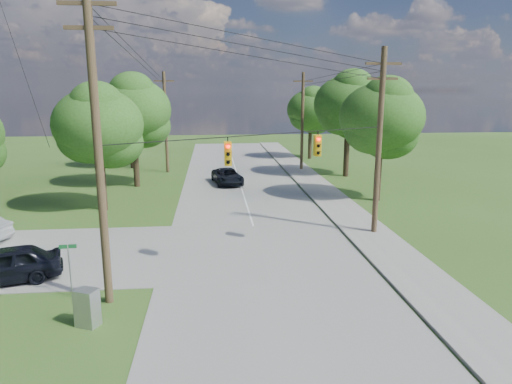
{
  "coord_description": "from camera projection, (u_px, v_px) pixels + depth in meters",
  "views": [
    {
      "loc": [
        -0.43,
        -16.75,
        8.17
      ],
      "look_at": [
        1.68,
        5.0,
        3.3
      ],
      "focal_mm": 32.0,
      "sensor_mm": 36.0,
      "label": 1
    }
  ],
  "objects": [
    {
      "name": "traffic_signals",
      "position": [
        276.0,
        149.0,
        21.43
      ],
      "size": [
        4.91,
        3.27,
        1.05
      ],
      "color": "#E6B10D",
      "rests_on": "ground"
    },
    {
      "name": "street_name_sign",
      "position": [
        69.0,
        263.0,
        18.16
      ],
      "size": [
        0.67,
        0.07,
        2.24
      ],
      "rotation": [
        0.0,
        0.0,
        0.06
      ],
      "color": "#989B9E",
      "rests_on": "ground"
    },
    {
      "name": "ground",
      "position": [
        226.0,
        301.0,
        18.09
      ],
      "size": [
        140.0,
        140.0,
        0.0
      ],
      "primitive_type": "plane",
      "color": "#35551C",
      "rests_on": "ground"
    },
    {
      "name": "tree_w_far",
      "position": [
        130.0,
        109.0,
        47.94
      ],
      "size": [
        6.0,
        6.0,
        8.73
      ],
      "color": "#3E2D1F",
      "rests_on": "ground"
    },
    {
      "name": "tree_w_near",
      "position": [
        99.0,
        125.0,
        30.62
      ],
      "size": [
        6.0,
        6.0,
        8.4
      ],
      "color": "#3E2D1F",
      "rests_on": "ground"
    },
    {
      "name": "pole_ne",
      "position": [
        379.0,
        140.0,
        25.51
      ],
      "size": [
        2.0,
        0.32,
        10.5
      ],
      "color": "brown",
      "rests_on": "ground"
    },
    {
      "name": "tree_w_mid",
      "position": [
        133.0,
        110.0,
        38.34
      ],
      "size": [
        6.4,
        6.4,
        9.22
      ],
      "color": "#3E2D1F",
      "rests_on": "ground"
    },
    {
      "name": "car_main_north",
      "position": [
        227.0,
        176.0,
        40.62
      ],
      "size": [
        3.01,
        5.17,
        1.35
      ],
      "primitive_type": "imported",
      "rotation": [
        0.0,
        0.0,
        0.16
      ],
      "color": "black",
      "rests_on": "main_road"
    },
    {
      "name": "car_cross_dark",
      "position": [
        4.0,
        265.0,
        19.64
      ],
      "size": [
        4.99,
        3.21,
        1.58
      ],
      "primitive_type": "imported",
      "rotation": [
        0.0,
        0.0,
        -1.25
      ],
      "color": "black",
      "rests_on": "cross_road"
    },
    {
      "name": "tree_e_near",
      "position": [
        382.0,
        117.0,
        33.4
      ],
      "size": [
        6.2,
        6.2,
        8.81
      ],
      "color": "#3E2D1F",
      "rests_on": "ground"
    },
    {
      "name": "pole_north_w",
      "position": [
        166.0,
        122.0,
        45.65
      ],
      "size": [
        2.0,
        0.32,
        10.0
      ],
      "color": "brown",
      "rests_on": "ground"
    },
    {
      "name": "power_lines",
      "position": [
        243.0,
        74.0,
        27.45
      ],
      "size": [
        13.93,
        29.62,
        4.93
      ],
      "color": "black",
      "rests_on": "ground"
    },
    {
      "name": "tree_e_mid",
      "position": [
        349.0,
        104.0,
        43.02
      ],
      "size": [
        6.6,
        6.6,
        9.64
      ],
      "color": "#3E2D1F",
      "rests_on": "ground"
    },
    {
      "name": "main_road",
      "position": [
        262.0,
        255.0,
        23.13
      ],
      "size": [
        10.0,
        100.0,
        0.03
      ],
      "primitive_type": "cube",
      "color": "gray",
      "rests_on": "ground"
    },
    {
      "name": "sidewalk_east",
      "position": [
        390.0,
        250.0,
        23.75
      ],
      "size": [
        2.6,
        100.0,
        0.12
      ],
      "primitive_type": "cube",
      "color": "gray",
      "rests_on": "ground"
    },
    {
      "name": "pole_sw",
      "position": [
        98.0,
        145.0,
        16.69
      ],
      "size": [
        2.0,
        0.32,
        12.0
      ],
      "color": "brown",
      "rests_on": "ground"
    },
    {
      "name": "tree_e_far",
      "position": [
        311.0,
        110.0,
        54.8
      ],
      "size": [
        5.8,
        5.8,
        8.32
      ],
      "color": "#3E2D1F",
      "rests_on": "ground"
    },
    {
      "name": "pole_north_e",
      "position": [
        302.0,
        121.0,
        46.95
      ],
      "size": [
        2.0,
        0.32,
        10.0
      ],
      "color": "brown",
      "rests_on": "ground"
    },
    {
      "name": "control_cabinet",
      "position": [
        87.0,
        308.0,
        16.06
      ],
      "size": [
        0.92,
        0.82,
        1.37
      ],
      "primitive_type": "cube",
      "rotation": [
        0.0,
        0.0,
        -0.43
      ],
      "color": "#989B9E",
      "rests_on": "ground"
    }
  ]
}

